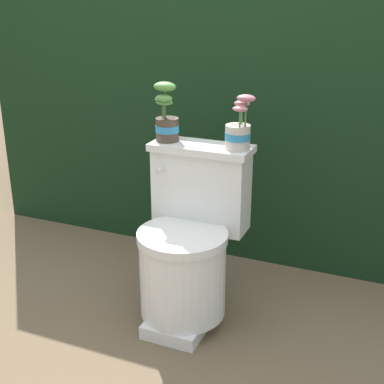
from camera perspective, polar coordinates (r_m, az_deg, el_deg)
ground_plane at (r=2.38m, az=-2.76°, el=-14.00°), size 12.00×12.00×0.00m
hedge_backdrop at (r=3.17m, az=6.62°, el=8.39°), size 2.85×1.00×1.36m
toilet at (r=2.27m, az=-0.39°, el=-6.05°), size 0.43×0.48×0.75m
potted_plant_left at (r=2.28m, az=-2.75°, el=7.83°), size 0.11×0.10×0.25m
potted_plant_midleft at (r=2.16m, az=4.99°, el=6.48°), size 0.12×0.11×0.23m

